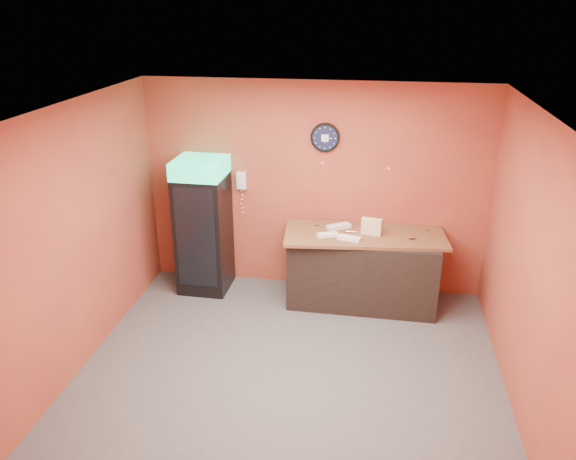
# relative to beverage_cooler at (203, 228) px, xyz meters

# --- Properties ---
(floor) EXTENTS (4.50, 4.50, 0.00)m
(floor) POSITION_rel_beverage_cooler_xyz_m (1.44, -1.61, -0.89)
(floor) COLOR #47474C
(floor) RESTS_ON ground
(back_wall) EXTENTS (4.50, 0.02, 2.80)m
(back_wall) POSITION_rel_beverage_cooler_xyz_m (1.44, 0.39, 0.51)
(back_wall) COLOR #AD4E30
(back_wall) RESTS_ON floor
(left_wall) EXTENTS (0.02, 4.00, 2.80)m
(left_wall) POSITION_rel_beverage_cooler_xyz_m (-0.81, -1.61, 0.51)
(left_wall) COLOR #AD4E30
(left_wall) RESTS_ON floor
(right_wall) EXTENTS (0.02, 4.00, 2.80)m
(right_wall) POSITION_rel_beverage_cooler_xyz_m (3.69, -1.61, 0.51)
(right_wall) COLOR #AD4E30
(right_wall) RESTS_ON floor
(ceiling) EXTENTS (4.50, 4.00, 0.02)m
(ceiling) POSITION_rel_beverage_cooler_xyz_m (1.44, -1.61, 1.91)
(ceiling) COLOR white
(ceiling) RESTS_ON back_wall
(beverage_cooler) EXTENTS (0.65, 0.66, 1.83)m
(beverage_cooler) POSITION_rel_beverage_cooler_xyz_m (0.00, 0.00, 0.00)
(beverage_cooler) COLOR black
(beverage_cooler) RESTS_ON floor
(prep_counter) EXTENTS (1.88, 0.86, 0.94)m
(prep_counter) POSITION_rel_beverage_cooler_xyz_m (2.14, -0.02, -0.43)
(prep_counter) COLOR black
(prep_counter) RESTS_ON floor
(wall_clock) EXTENTS (0.37, 0.06, 0.37)m
(wall_clock) POSITION_rel_beverage_cooler_xyz_m (1.57, 0.36, 1.20)
(wall_clock) COLOR black
(wall_clock) RESTS_ON back_wall
(wall_phone) EXTENTS (0.13, 0.11, 0.23)m
(wall_phone) POSITION_rel_beverage_cooler_xyz_m (0.47, 0.34, 0.58)
(wall_phone) COLOR white
(wall_phone) RESTS_ON back_wall
(butcher_paper) EXTENTS (2.09, 1.05, 0.04)m
(butcher_paper) POSITION_rel_beverage_cooler_xyz_m (2.14, -0.02, 0.06)
(butcher_paper) COLOR brown
(butcher_paper) RESTS_ON prep_counter
(sub_roll_stack) EXTENTS (0.26, 0.14, 0.21)m
(sub_roll_stack) POSITION_rel_beverage_cooler_xyz_m (2.22, -0.05, 0.19)
(sub_roll_stack) COLOR beige
(sub_roll_stack) RESTS_ON butcher_paper
(wrapped_sandwich_left) EXTENTS (0.28, 0.19, 0.04)m
(wrapped_sandwich_left) POSITION_rel_beverage_cooler_xyz_m (1.68, -0.19, 0.10)
(wrapped_sandwich_left) COLOR white
(wrapped_sandwich_left) RESTS_ON butcher_paper
(wrapped_sandwich_mid) EXTENTS (0.30, 0.17, 0.04)m
(wrapped_sandwich_mid) POSITION_rel_beverage_cooler_xyz_m (1.95, -0.26, 0.10)
(wrapped_sandwich_mid) COLOR white
(wrapped_sandwich_mid) RESTS_ON butcher_paper
(wrapped_sandwich_right) EXTENTS (0.33, 0.27, 0.04)m
(wrapped_sandwich_right) POSITION_rel_beverage_cooler_xyz_m (1.80, 0.10, 0.10)
(wrapped_sandwich_right) COLOR white
(wrapped_sandwich_right) RESTS_ON butcher_paper
(kitchen_tool) EXTENTS (0.07, 0.07, 0.07)m
(kitchen_tool) POSITION_rel_beverage_cooler_xyz_m (2.07, -0.03, 0.11)
(kitchen_tool) COLOR silver
(kitchen_tool) RESTS_ON butcher_paper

